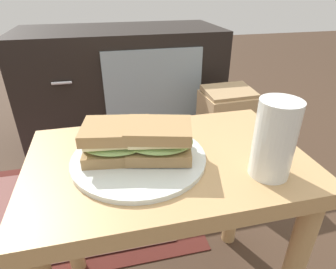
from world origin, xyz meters
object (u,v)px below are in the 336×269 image
at_px(tv_cabinet, 123,87).
at_px(beer_glass, 274,141).
at_px(plate, 139,157).
at_px(sandwich_back, 159,140).
at_px(paper_bag, 225,133).
at_px(sandwich_front, 117,140).

distance_m(tv_cabinet, beer_glass, 1.09).
height_order(plate, beer_glass, beer_glass).
xyz_separation_m(sandwich_back, beer_glass, (0.19, -0.09, 0.02)).
height_order(sandwich_back, paper_bag, sandwich_back).
bearing_deg(sandwich_front, tv_cabinet, 84.72).
distance_m(plate, beer_glass, 0.25).
distance_m(sandwich_front, sandwich_back, 0.08).
relative_size(tv_cabinet, sandwich_back, 6.39).
bearing_deg(sandwich_front, beer_glass, -22.79).
bearing_deg(beer_glass, paper_bag, 71.32).
relative_size(plate, beer_glass, 1.84).
height_order(tv_cabinet, beer_glass, beer_glass).
height_order(sandwich_front, sandwich_back, sandwich_back).
relative_size(sandwich_front, sandwich_back, 0.99).
distance_m(sandwich_front, paper_bag, 0.77).
relative_size(sandwich_front, paper_bag, 0.38).
distance_m(sandwich_back, beer_glass, 0.21).
bearing_deg(paper_bag, beer_glass, -108.68).
height_order(plate, paper_bag, plate).
height_order(plate, sandwich_back, sandwich_back).
height_order(tv_cabinet, plate, tv_cabinet).
distance_m(tv_cabinet, sandwich_front, 0.96).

